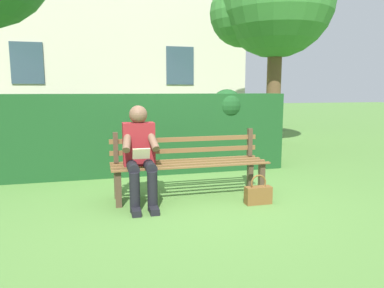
# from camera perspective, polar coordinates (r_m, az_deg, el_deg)

# --- Properties ---
(ground) EXTENTS (60.00, 60.00, 0.00)m
(ground) POSITION_cam_1_polar(r_m,az_deg,el_deg) (4.64, -0.31, -8.47)
(ground) COLOR #517F38
(park_bench) EXTENTS (1.99, 0.52, 0.84)m
(park_bench) POSITION_cam_1_polar(r_m,az_deg,el_deg) (4.60, -0.52, -3.11)
(park_bench) COLOR #4C3828
(park_bench) RESTS_ON ground
(person_seated) EXTENTS (0.44, 0.73, 1.19)m
(person_seated) POSITION_cam_1_polar(r_m,az_deg,el_deg) (4.29, -8.35, -1.33)
(person_seated) COLOR maroon
(person_seated) RESTS_ON ground
(hedge_backdrop) EXTENTS (4.78, 0.67, 1.38)m
(hedge_backdrop) POSITION_cam_1_polar(r_m,az_deg,el_deg) (5.92, -7.69, 1.94)
(hedge_backdrop) COLOR #19471E
(hedge_backdrop) RESTS_ON ground
(building_facade) EXTENTS (9.11, 2.94, 7.66)m
(building_facade) POSITION_cam_1_polar(r_m,az_deg,el_deg) (13.11, -13.83, 19.24)
(building_facade) COLOR beige
(building_facade) RESTS_ON ground
(handbag) EXTENTS (0.32, 0.12, 0.36)m
(handbag) POSITION_cam_1_polar(r_m,az_deg,el_deg) (4.41, 10.58, -7.92)
(handbag) COLOR brown
(handbag) RESTS_ON ground
(tree_far) EXTENTS (2.87, 2.73, 4.87)m
(tree_far) POSITION_cam_1_polar(r_m,az_deg,el_deg) (9.35, 12.50, 21.21)
(tree_far) COLOR brown
(tree_far) RESTS_ON ground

